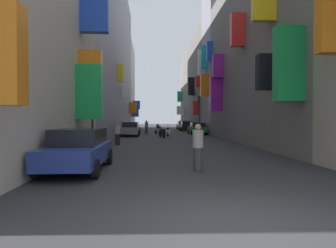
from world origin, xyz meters
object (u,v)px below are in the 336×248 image
pedestrian_crossing (118,134)px  traffic_light_far_corner (199,108)px  parked_car_green (197,128)px  parked_car_yellow (133,127)px  scooter_white (168,132)px  scooter_silver (158,130)px  scooter_blue (158,127)px  parked_car_black (186,126)px  traffic_light_near_corner (92,94)px  pedestrian_near_right (198,147)px  scooter_green (190,129)px  parked_car_blue (79,149)px  parked_car_silver (183,125)px  scooter_black (162,133)px  pedestrian_near_left (147,127)px

pedestrian_crossing → traffic_light_far_corner: traffic_light_far_corner is taller
parked_car_green → parked_car_yellow: 8.21m
scooter_white → traffic_light_far_corner: 7.84m
traffic_light_far_corner → parked_car_yellow: bearing=-179.8°
scooter_silver → scooter_blue: 14.10m
parked_car_black → scooter_white: bearing=-105.0°
scooter_silver → traffic_light_near_corner: size_ratio=0.41×
traffic_light_near_corner → traffic_light_far_corner: bearing=66.3°
parked_car_green → pedestrian_near_right: pedestrian_near_right is taller
scooter_white → scooter_silver: bearing=100.4°
scooter_green → pedestrian_near_right: (-3.56, -29.29, 0.35)m
pedestrian_near_right → traffic_light_far_corner: bearing=80.7°
parked_car_blue → scooter_white: parked_car_blue is taller
pedestrian_crossing → scooter_green: bearing=68.2°
parked_car_yellow → parked_car_silver: 15.24m
scooter_silver → pedestrian_crossing: pedestrian_crossing is taller
parked_car_silver → scooter_white: 19.43m
parked_car_blue → parked_car_black: bearing=77.0°
parked_car_black → pedestrian_near_right: pedestrian_near_right is taller
parked_car_yellow → scooter_white: bearing=-55.6°
scooter_white → pedestrian_near_right: pedestrian_near_right is taller
parked_car_blue → scooter_black: size_ratio=2.53×
parked_car_silver → pedestrian_crossing: size_ratio=2.80×
pedestrian_crossing → traffic_light_near_corner: bearing=-100.2°
parked_car_silver → scooter_white: (-3.65, -19.09, -0.32)m
parked_car_silver → traffic_light_near_corner: 35.22m
scooter_silver → pedestrian_near_right: 25.92m
pedestrian_near_right → pedestrian_crossing: bearing=111.0°
scooter_green → parked_car_yellow: bearing=-161.3°
parked_car_black → traffic_light_near_corner: (-8.46, -28.20, 2.39)m
scooter_green → scooter_white: bearing=-112.1°
pedestrian_near_right → traffic_light_far_corner: 27.23m
parked_car_blue → scooter_blue: (3.67, 39.86, -0.31)m
scooter_blue → scooter_black: (-0.08, -21.87, -0.00)m
parked_car_silver → scooter_black: parked_car_silver is taller
parked_car_silver → pedestrian_near_right: 40.05m
pedestrian_near_left → traffic_light_near_corner: bearing=-97.6°
parked_car_green → traffic_light_near_corner: 20.04m
parked_car_silver → pedestrian_near_right: (-3.75, -39.88, 0.03)m
pedestrian_near_right → parked_car_blue: bearing=177.9°
scooter_blue → traffic_light_near_corner: bearing=-97.2°
scooter_silver → scooter_black: same height
parked_car_black → scooter_green: (-0.08, -4.71, -0.30)m
parked_car_yellow → scooter_blue: (3.45, 13.27, -0.27)m
pedestrian_near_left → pedestrian_near_right: 25.43m
parked_car_black → scooter_green: size_ratio=2.53×
pedestrian_crossing → traffic_light_near_corner: traffic_light_near_corner is taller
parked_car_silver → scooter_silver: size_ratio=2.31×
traffic_light_far_corner → parked_car_black: bearing=95.9°
scooter_silver → scooter_green: bearing=37.6°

